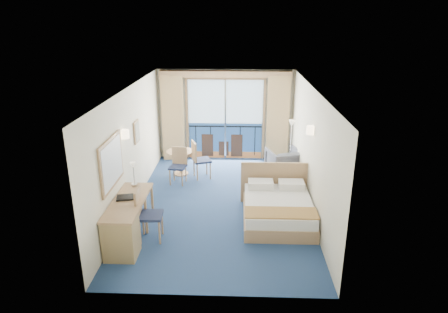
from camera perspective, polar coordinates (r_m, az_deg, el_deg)
floor at (r=9.40m, az=-0.52°, el=-6.76°), size 6.50×6.50×0.00m
room_walls at (r=8.76m, az=-0.55°, el=3.73°), size 4.04×6.54×2.72m
balcony_door at (r=12.03m, az=0.16°, el=4.98°), size 2.36×0.03×2.52m
curtain_left at (r=12.01m, az=-7.28°, el=5.44°), size 0.65×0.22×2.55m
curtain_right at (r=11.90m, az=7.68°, el=5.30°), size 0.65×0.22×2.55m
pelmet at (r=11.63m, az=0.18°, el=11.70°), size 3.80×0.25×0.18m
mirror at (r=7.77m, az=-15.78°, el=-0.88°), size 0.05×1.25×0.95m
wall_print at (r=9.53m, az=-12.36°, el=3.47°), size 0.04×0.42×0.52m
sconce_left at (r=8.48m, az=-13.98°, el=3.13°), size 0.18×0.18×0.18m
sconce_right at (r=8.72m, az=12.27°, el=3.70°), size 0.18×0.18×0.18m
bed at (r=8.66m, az=7.66°, el=-7.31°), size 1.58×1.88×0.99m
nightstand at (r=9.91m, az=10.01°, el=-3.98°), size 0.40×0.38×0.52m
phone at (r=9.83m, az=9.84°, el=-2.26°), size 0.19×0.16×0.08m
armchair at (r=10.91m, az=8.58°, el=-0.92°), size 1.05×1.07×0.79m
floor_lamp at (r=11.16m, az=9.59°, el=3.37°), size 0.20×0.20×1.46m
desk at (r=7.64m, az=-14.26°, el=-10.16°), size 0.60×1.76×0.82m
desk_chair at (r=7.88m, az=-11.20°, el=-7.68°), size 0.50×0.49×1.08m
folder at (r=7.98m, az=-13.83°, el=-5.68°), size 0.40×0.33×0.03m
desk_lamp at (r=8.37m, az=-12.83°, el=-1.76°), size 0.13×0.13×0.49m
round_table at (r=10.99m, az=-6.26°, el=-0.01°), size 0.75×0.75×0.67m
table_chair_a at (r=10.66m, az=-3.65°, el=-0.15°), size 0.58×0.57×1.03m
table_chair_b at (r=10.44m, az=-6.51°, el=-0.95°), size 0.47×0.47×0.94m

